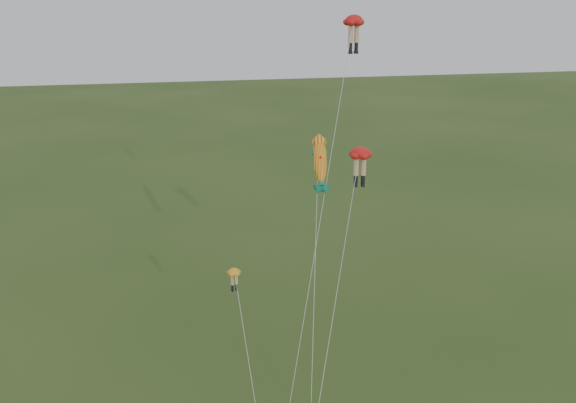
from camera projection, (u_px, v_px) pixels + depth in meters
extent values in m
ellipsoid|color=red|center=(354.00, 20.00, 37.60)|extent=(1.58, 1.58, 0.66)
cylinder|color=#DDAE82|center=(351.00, 34.00, 37.77)|extent=(0.29, 0.29, 1.01)
cylinder|color=black|center=(350.00, 47.00, 38.00)|extent=(0.23, 0.23, 0.50)
cube|color=black|center=(350.00, 53.00, 38.10)|extent=(0.23, 0.32, 0.15)
cylinder|color=#DDAE82|center=(357.00, 34.00, 37.93)|extent=(0.29, 0.29, 1.01)
cylinder|color=black|center=(356.00, 47.00, 38.16)|extent=(0.23, 0.23, 0.50)
cube|color=black|center=(356.00, 52.00, 38.26)|extent=(0.23, 0.32, 0.15)
cylinder|color=silver|center=(321.00, 216.00, 37.11)|extent=(5.57, 7.21, 22.23)
ellipsoid|color=red|center=(360.00, 153.00, 41.24)|extent=(1.74, 1.74, 0.78)
cylinder|color=#DDAE82|center=(356.00, 166.00, 41.51)|extent=(0.35, 0.35, 1.19)
cylinder|color=black|center=(356.00, 180.00, 41.79)|extent=(0.27, 0.27, 0.59)
cube|color=black|center=(356.00, 185.00, 41.91)|extent=(0.24, 0.37, 0.17)
cylinder|color=#DDAE82|center=(363.00, 166.00, 41.55)|extent=(0.35, 0.35, 1.19)
cylinder|color=black|center=(363.00, 180.00, 41.83)|extent=(0.27, 0.27, 0.59)
cube|color=black|center=(363.00, 185.00, 41.95)|extent=(0.24, 0.37, 0.17)
cylinder|color=silver|center=(339.00, 282.00, 38.19)|extent=(5.44, 9.93, 14.03)
ellipsoid|color=#FFAA20|center=(234.00, 272.00, 39.77)|extent=(1.10, 1.10, 0.45)
cylinder|color=#DDAE82|center=(232.00, 280.00, 39.87)|extent=(0.20, 0.20, 0.68)
cylinder|color=black|center=(232.00, 287.00, 40.03)|extent=(0.16, 0.16, 0.34)
cube|color=black|center=(232.00, 290.00, 40.10)|extent=(0.16, 0.22, 0.10)
cylinder|color=#DDAE82|center=(236.00, 279.00, 39.99)|extent=(0.20, 0.20, 0.68)
cylinder|color=black|center=(236.00, 286.00, 40.15)|extent=(0.16, 0.16, 0.34)
cube|color=black|center=(237.00, 290.00, 40.22)|extent=(0.16, 0.22, 0.10)
cylinder|color=silver|center=(248.00, 355.00, 36.89)|extent=(0.37, 8.55, 7.20)
ellipsoid|color=yellow|center=(320.00, 158.00, 37.78)|extent=(1.39, 3.08, 3.04)
sphere|color=yellow|center=(320.00, 158.00, 37.78)|extent=(1.10, 1.41, 1.27)
cone|color=#127B5C|center=(320.00, 158.00, 37.78)|extent=(0.89, 1.31, 1.20)
cone|color=#127B5C|center=(320.00, 158.00, 37.78)|extent=(0.89, 1.31, 1.20)
cone|color=#127B5C|center=(320.00, 158.00, 37.78)|extent=(0.51, 0.73, 0.67)
cone|color=#127B5C|center=(320.00, 158.00, 37.78)|extent=(0.51, 0.73, 0.67)
cone|color=red|center=(320.00, 158.00, 37.78)|extent=(0.55, 0.73, 0.66)
cylinder|color=silver|center=(315.00, 289.00, 37.20)|extent=(1.81, 5.67, 14.16)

